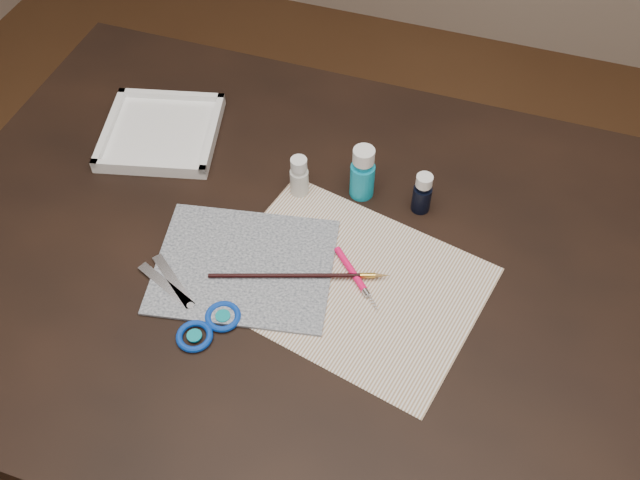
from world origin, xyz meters
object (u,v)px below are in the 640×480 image
(paint_bottle_cyan, at_px, (363,172))
(scissors, at_px, (179,301))
(paint_bottle_navy, at_px, (422,193))
(palette_tray, at_px, (161,132))
(paint_bottle_white, at_px, (299,176))
(paper, at_px, (350,283))
(canvas, at_px, (244,266))

(paint_bottle_cyan, relative_size, scissors, 0.48)
(paint_bottle_cyan, relative_size, paint_bottle_navy, 1.32)
(scissors, xyz_separation_m, palette_tray, (-0.19, 0.32, 0.01))
(paint_bottle_cyan, bearing_deg, scissors, -122.77)
(paint_bottle_white, distance_m, paint_bottle_navy, 0.20)
(paint_bottle_navy, bearing_deg, paper, -109.52)
(paper, relative_size, paint_bottle_cyan, 3.86)
(canvas, bearing_deg, palette_tray, 138.39)
(paper, xyz_separation_m, scissors, (-0.23, -0.12, 0.00))
(paint_bottle_cyan, relative_size, palette_tray, 0.50)
(paper, relative_size, paint_bottle_white, 5.05)
(paper, relative_size, paint_bottle_navy, 5.09)
(canvas, height_order, scissors, scissors)
(paint_bottle_white, height_order, paint_bottle_navy, same)
(paint_bottle_cyan, height_order, palette_tray, paint_bottle_cyan)
(scissors, bearing_deg, paper, -130.14)
(paint_bottle_white, height_order, scissors, paint_bottle_white)
(paint_bottle_white, xyz_separation_m, paint_bottle_cyan, (0.10, 0.03, 0.01))
(paper, distance_m, palette_tray, 0.47)
(paper, height_order, paint_bottle_cyan, paint_bottle_cyan)
(paper, distance_m, paint_bottle_white, 0.21)
(palette_tray, bearing_deg, scissors, -59.48)
(paint_bottle_white, relative_size, paint_bottle_cyan, 0.76)
(palette_tray, bearing_deg, paint_bottle_cyan, -2.61)
(canvas, xyz_separation_m, palette_tray, (-0.25, 0.23, 0.01))
(canvas, bearing_deg, paint_bottle_cyan, 58.37)
(paint_bottle_cyan, distance_m, paint_bottle_navy, 0.10)
(paint_bottle_navy, height_order, scissors, paint_bottle_navy)
(paper, xyz_separation_m, paint_bottle_navy, (0.06, 0.18, 0.04))
(paint_bottle_navy, relative_size, scissors, 0.36)
(paper, height_order, canvas, canvas)
(scissors, bearing_deg, paint_bottle_white, -86.02)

